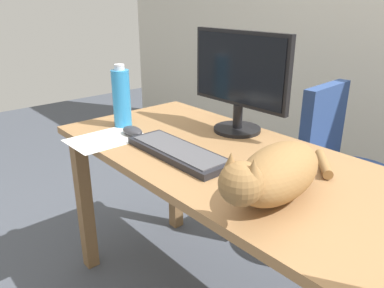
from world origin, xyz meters
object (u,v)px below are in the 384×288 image
Objects in this scene: monitor at (239,78)px; keyboard at (178,152)px; water_bottle at (121,98)px; office_chair at (341,189)px; cat at (276,173)px; computer_mouse at (133,131)px.

keyboard is (0.04, -0.36, -0.21)m from monitor.
monitor reaches higher than water_bottle.
water_bottle is at bearing -125.81° from office_chair.
office_chair is 1.46× the size of cat.
cat is 0.85m from water_bottle.
water_bottle is (-0.13, 0.03, 0.11)m from computer_mouse.
computer_mouse is at bearing -118.70° from office_chair.
water_bottle is (-0.42, 0.02, 0.11)m from keyboard.
monitor is at bearing -114.82° from office_chair.
office_chair is 2.01× the size of keyboard.
office_chair is at bearing 65.18° from monitor.
cat reaches higher than office_chair.
office_chair is 1.84× the size of monitor.
monitor is at bearing 56.22° from computer_mouse.
monitor is 0.42m from keyboard.
office_chair reaches higher than computer_mouse.
monitor reaches higher than keyboard.
monitor is 0.79× the size of cat.
cat is at bearing -75.43° from office_chair.
computer_mouse is 0.40× the size of water_bottle.
cat is at bearing 1.32° from computer_mouse.
keyboard is 1.62× the size of water_bottle.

